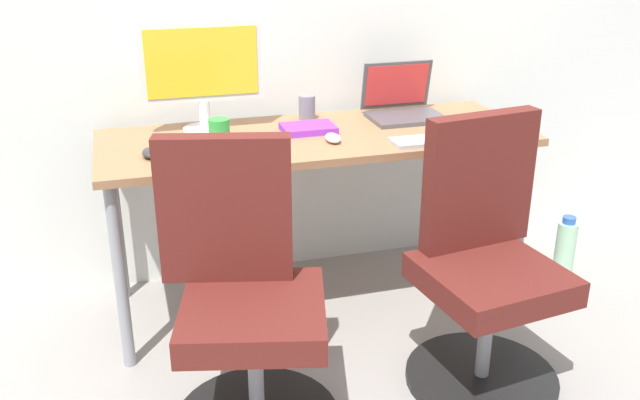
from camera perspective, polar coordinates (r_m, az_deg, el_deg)
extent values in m
plane|color=gray|center=(3.10, -0.26, -8.02)|extent=(5.28, 5.28, 0.00)
cube|color=#996B47|center=(2.81, -0.29, 5.06)|extent=(1.70, 0.62, 0.03)
cylinder|color=gray|center=(2.61, -15.83, -6.15)|extent=(0.04, 0.04, 0.72)
cylinder|color=gray|center=(3.03, 15.85, -2.10)|extent=(0.04, 0.04, 0.72)
cylinder|color=gray|center=(3.09, -16.08, -1.65)|extent=(0.04, 0.04, 0.72)
cylinder|color=gray|center=(3.45, 11.39, 1.33)|extent=(0.04, 0.04, 0.72)
cylinder|color=gray|center=(2.33, -5.21, -13.72)|extent=(0.05, 0.05, 0.34)
cube|color=#591E19|center=(2.21, -5.41, -9.20)|extent=(0.53, 0.53, 0.09)
cube|color=#591E19|center=(2.23, -7.68, -0.74)|extent=(0.42, 0.17, 0.48)
cylinder|color=black|center=(2.68, 12.87, -13.78)|extent=(0.54, 0.54, 0.03)
cylinder|color=gray|center=(2.57, 13.22, -10.43)|extent=(0.05, 0.05, 0.34)
cube|color=#591E19|center=(2.47, 13.66, -6.22)|extent=(0.50, 0.50, 0.09)
cube|color=#591E19|center=(2.51, 12.73, 1.51)|extent=(0.43, 0.13, 0.48)
cylinder|color=#A5D8B2|center=(3.39, 19.15, -3.94)|extent=(0.09, 0.09, 0.28)
cylinder|color=#2D59B2|center=(3.33, 19.48, -1.54)|extent=(0.06, 0.06, 0.03)
cylinder|color=silver|center=(2.88, -9.21, 5.68)|extent=(0.18, 0.18, 0.01)
cylinder|color=silver|center=(2.87, -9.29, 6.85)|extent=(0.04, 0.04, 0.11)
cube|color=silver|center=(2.82, -9.55, 10.97)|extent=(0.48, 0.03, 0.31)
cube|color=yellow|center=(2.80, -9.51, 10.90)|extent=(0.43, 0.00, 0.26)
cube|color=#4C4C51|center=(3.02, 7.02, 6.62)|extent=(0.31, 0.22, 0.02)
cube|color=#4C4C51|center=(3.11, 6.18, 9.24)|extent=(0.31, 0.05, 0.21)
cube|color=red|center=(3.10, 6.22, 9.23)|extent=(0.28, 0.04, 0.18)
cube|color=#2D2D2D|center=(2.50, -7.69, 3.27)|extent=(0.34, 0.12, 0.02)
cube|color=#B7B7B7|center=(2.73, 9.28, 4.79)|extent=(0.34, 0.12, 0.02)
ellipsoid|color=silver|center=(2.70, 1.05, 5.03)|extent=(0.06, 0.10, 0.03)
ellipsoid|color=#2D2D2D|center=(2.60, -13.57, 3.73)|extent=(0.06, 0.10, 0.03)
cylinder|color=green|center=(2.71, -8.12, 5.56)|extent=(0.08, 0.08, 0.09)
cylinder|color=slate|center=(2.99, -1.06, 7.46)|extent=(0.07, 0.07, 0.10)
cube|color=purple|center=(2.83, -0.95, 5.81)|extent=(0.21, 0.15, 0.03)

